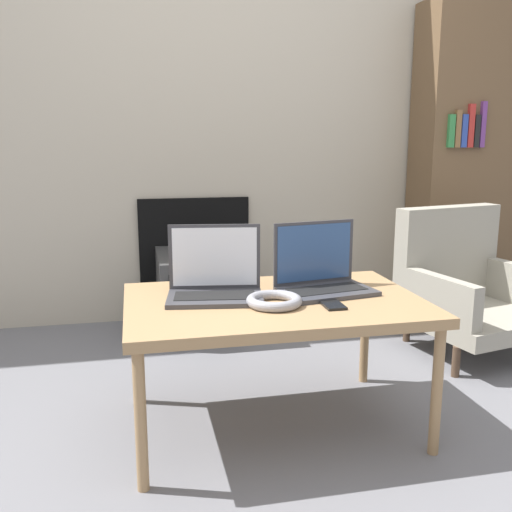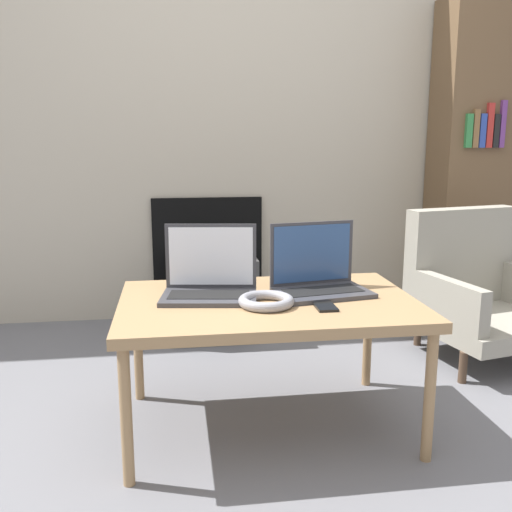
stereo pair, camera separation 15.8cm
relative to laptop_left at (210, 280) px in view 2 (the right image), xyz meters
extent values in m
plane|color=slate|center=(0.20, -0.42, -0.54)|extent=(14.00, 14.00, 0.00)
cube|color=#B7AD99|center=(0.20, 1.33, 0.76)|extent=(7.00, 0.06, 2.60)
cube|color=black|center=(0.07, 1.29, -0.19)|extent=(0.63, 0.03, 0.70)
cube|color=#9E7A51|center=(0.20, -0.07, -0.08)|extent=(1.03, 0.67, 0.04)
cylinder|color=#9E7A51|center=(-0.28, -0.37, -0.32)|extent=(0.04, 0.04, 0.44)
cylinder|color=#9E7A51|center=(0.67, -0.37, -0.32)|extent=(0.04, 0.04, 0.44)
cylinder|color=#9E7A51|center=(-0.28, 0.22, -0.32)|extent=(0.04, 0.04, 0.44)
cylinder|color=#9E7A51|center=(0.67, 0.22, -0.32)|extent=(0.04, 0.04, 0.44)
cube|color=#38383D|center=(-0.01, -0.04, -0.05)|extent=(0.36, 0.26, 0.02)
cube|color=black|center=(-0.01, -0.04, -0.04)|extent=(0.29, 0.16, 0.00)
cube|color=#38383D|center=(0.01, 0.06, 0.07)|extent=(0.33, 0.05, 0.23)
cube|color=white|center=(0.01, 0.06, 0.07)|extent=(0.30, 0.05, 0.21)
cube|color=#38383D|center=(0.40, -0.04, -0.05)|extent=(0.36, 0.27, 0.02)
cube|color=black|center=(0.40, -0.04, -0.04)|extent=(0.30, 0.16, 0.00)
cube|color=#38383D|center=(0.38, 0.06, 0.07)|extent=(0.33, 0.06, 0.23)
cube|color=#2D4C7F|center=(0.38, 0.06, 0.07)|extent=(0.30, 0.06, 0.21)
torus|color=gray|center=(0.18, -0.15, -0.04)|extent=(0.19, 0.19, 0.03)
cube|color=black|center=(0.37, -0.19, -0.06)|extent=(0.07, 0.13, 0.01)
cube|color=#383838|center=(0.07, 1.02, -0.32)|extent=(0.45, 0.52, 0.43)
cube|color=black|center=(0.07, 0.76, -0.32)|extent=(0.37, 0.01, 0.34)
cube|color=gray|center=(1.33, 0.41, -0.36)|extent=(0.70, 0.68, 0.08)
cube|color=gray|center=(1.28, 0.64, -0.08)|extent=(0.60, 0.22, 0.48)
cube|color=gray|center=(1.07, 0.36, -0.22)|extent=(0.17, 0.51, 0.20)
cylinder|color=#4C3828|center=(1.09, 0.18, -0.47)|extent=(0.04, 0.04, 0.14)
cylinder|color=#4C3828|center=(1.09, 0.64, -0.47)|extent=(0.04, 0.04, 0.14)
cylinder|color=#4C3828|center=(1.58, 0.64, -0.47)|extent=(0.04, 0.04, 0.14)
cube|color=brown|center=(1.67, 1.13, 0.35)|extent=(0.61, 0.30, 1.79)
cube|color=#337F42|center=(1.46, 0.97, 0.53)|extent=(0.04, 0.02, 0.18)
cube|color=brown|center=(1.50, 0.97, 0.54)|extent=(0.03, 0.02, 0.20)
cube|color=#2D479E|center=(1.54, 0.97, 0.53)|extent=(0.03, 0.02, 0.18)
cube|color=#B22D28|center=(1.58, 0.97, 0.56)|extent=(0.03, 0.02, 0.24)
cube|color=black|center=(1.61, 0.97, 0.53)|extent=(0.03, 0.02, 0.18)
cube|color=#6B387F|center=(1.65, 0.97, 0.57)|extent=(0.03, 0.02, 0.25)
camera|label=1|loc=(-0.27, -1.94, 0.49)|focal=40.00mm
camera|label=2|loc=(-0.12, -1.96, 0.49)|focal=40.00mm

